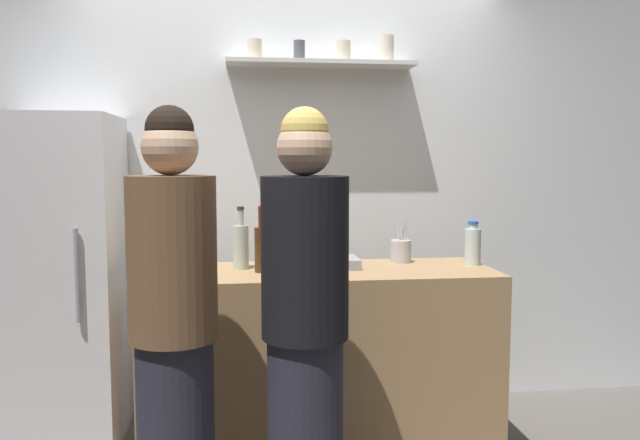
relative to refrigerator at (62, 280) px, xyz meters
The scene contains 10 objects.
back_wall_assembly 1.36m from the refrigerator, 18.12° to the left, with size 4.80×0.32×2.60m.
refrigerator is the anchor object (origin of this frame).
counter 1.41m from the refrigerator, 13.07° to the right, with size 1.74×0.61×0.94m, color #9E7A51.
baking_pan 1.38m from the refrigerator, 10.26° to the right, with size 0.34×0.24×0.05m, color gray.
utensil_holder 1.79m from the refrigerator, ahead, with size 0.11×0.11×0.22m.
wine_bottle_amber_glass 1.10m from the refrigerator, 18.07° to the right, with size 0.06×0.06×0.32m.
wine_bottle_pale_glass 0.98m from the refrigerator, 13.92° to the right, with size 0.08×0.08×0.31m.
water_bottle_plastic 2.16m from the refrigerator, ahead, with size 0.08×0.08×0.23m.
person_brown_jacket 1.18m from the refrigerator, 55.48° to the right, with size 0.34×0.34×1.69m.
person_blonde 1.55m from the refrigerator, 40.57° to the right, with size 0.34×0.34×1.69m.
Camera 1 is at (-0.30, -2.60, 1.49)m, focal length 36.00 mm.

